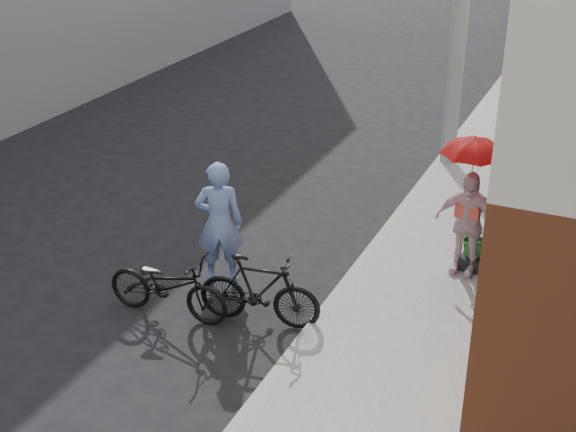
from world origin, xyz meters
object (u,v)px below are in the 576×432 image
Objects in this scene: bike_right at (259,291)px; kimono_woman at (467,223)px; officer at (219,223)px; bike_left at (168,285)px; planter at (474,262)px.

kimono_woman is (2.07, 2.17, 0.40)m from bike_right.
officer is 1.18× the size of kimono_woman.
officer is at bearing -12.07° from bike_left.
officer reaches higher than bike_right.
bike_left is 1.12× the size of kimono_woman.
bike_left reaches higher than planter.
bike_right is 1.05× the size of kimono_woman.
kimono_woman is at bearing -52.91° from bike_right.
bike_left is at bearing -137.63° from kimono_woman.
officer is 4.88× the size of planter.
bike_right is 3.23m from planter.
planter is (2.20, 2.35, -0.26)m from bike_right.
officer is at bearing -150.46° from kimono_woman.
kimono_woman is 4.14× the size of planter.
bike_right reaches higher than planter.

